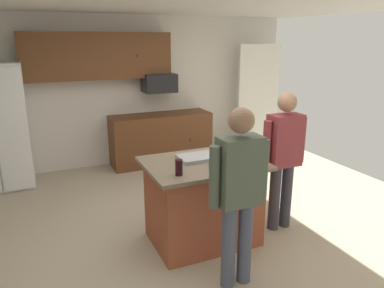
{
  "coord_description": "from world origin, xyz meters",
  "views": [
    {
      "loc": [
        -1.45,
        -3.6,
        2.2
      ],
      "look_at": [
        0.14,
        0.02,
        1.05
      ],
      "focal_mm": 34.1,
      "sensor_mm": 36.0,
      "label": 1
    }
  ],
  "objects_px": {
    "glass_stout_tall": "(179,167)",
    "mug_ceramic_white": "(238,151)",
    "glass_dark_ale": "(240,157)",
    "mug_blue_stoneware": "(213,163)",
    "microwave_over_range": "(159,83)",
    "person_guest_left": "(284,153)",
    "kitchen_island": "(203,201)",
    "serving_tray": "(199,157)",
    "person_guest_by_door": "(239,188)"
  },
  "relations": [
    {
      "from": "serving_tray",
      "to": "microwave_over_range",
      "type": "bearing_deg",
      "value": 80.01
    },
    {
      "from": "person_guest_by_door",
      "to": "person_guest_left",
      "type": "height_order",
      "value": "person_guest_by_door"
    },
    {
      "from": "person_guest_left",
      "to": "mug_ceramic_white",
      "type": "height_order",
      "value": "person_guest_left"
    },
    {
      "from": "glass_dark_ale",
      "to": "person_guest_left",
      "type": "bearing_deg",
      "value": 11.01
    },
    {
      "from": "kitchen_island",
      "to": "glass_dark_ale",
      "type": "relative_size",
      "value": 7.69
    },
    {
      "from": "person_guest_left",
      "to": "mug_ceramic_white",
      "type": "distance_m",
      "value": 0.54
    },
    {
      "from": "serving_tray",
      "to": "kitchen_island",
      "type": "bearing_deg",
      "value": -83.05
    },
    {
      "from": "glass_stout_tall",
      "to": "mug_ceramic_white",
      "type": "height_order",
      "value": "glass_stout_tall"
    },
    {
      "from": "glass_stout_tall",
      "to": "glass_dark_ale",
      "type": "height_order",
      "value": "glass_dark_ale"
    },
    {
      "from": "person_guest_by_door",
      "to": "glass_stout_tall",
      "type": "relative_size",
      "value": 10.56
    },
    {
      "from": "microwave_over_range",
      "to": "serving_tray",
      "type": "bearing_deg",
      "value": -99.99
    },
    {
      "from": "glass_stout_tall",
      "to": "serving_tray",
      "type": "bearing_deg",
      "value": 43.8
    },
    {
      "from": "person_guest_left",
      "to": "serving_tray",
      "type": "distance_m",
      "value": 1.0
    },
    {
      "from": "kitchen_island",
      "to": "mug_blue_stoneware",
      "type": "xyz_separation_m",
      "value": [
        -0.0,
        -0.23,
        0.52
      ]
    },
    {
      "from": "person_guest_by_door",
      "to": "mug_blue_stoneware",
      "type": "bearing_deg",
      "value": -0.87
    },
    {
      "from": "person_guest_by_door",
      "to": "mug_ceramic_white",
      "type": "height_order",
      "value": "person_guest_by_door"
    },
    {
      "from": "microwave_over_range",
      "to": "serving_tray",
      "type": "height_order",
      "value": "microwave_over_range"
    },
    {
      "from": "glass_dark_ale",
      "to": "mug_blue_stoneware",
      "type": "bearing_deg",
      "value": 179.17
    },
    {
      "from": "mug_blue_stoneware",
      "to": "person_guest_by_door",
      "type": "bearing_deg",
      "value": -94.17
    },
    {
      "from": "kitchen_island",
      "to": "person_guest_left",
      "type": "distance_m",
      "value": 1.08
    },
    {
      "from": "glass_stout_tall",
      "to": "mug_ceramic_white",
      "type": "distance_m",
      "value": 0.89
    },
    {
      "from": "glass_stout_tall",
      "to": "serving_tray",
      "type": "height_order",
      "value": "glass_stout_tall"
    },
    {
      "from": "kitchen_island",
      "to": "person_guest_by_door",
      "type": "height_order",
      "value": "person_guest_by_door"
    },
    {
      "from": "person_guest_left",
      "to": "mug_ceramic_white",
      "type": "xyz_separation_m",
      "value": [
        -0.52,
        0.14,
        0.04
      ]
    },
    {
      "from": "kitchen_island",
      "to": "glass_stout_tall",
      "type": "bearing_deg",
      "value": -145.29
    },
    {
      "from": "mug_ceramic_white",
      "to": "glass_stout_tall",
      "type": "bearing_deg",
      "value": -160.14
    },
    {
      "from": "kitchen_island",
      "to": "glass_dark_ale",
      "type": "xyz_separation_m",
      "value": [
        0.31,
        -0.24,
        0.54
      ]
    },
    {
      "from": "person_guest_by_door",
      "to": "microwave_over_range",
      "type": "bearing_deg",
      "value": -4.77
    },
    {
      "from": "microwave_over_range",
      "to": "glass_dark_ale",
      "type": "relative_size",
      "value": 3.45
    },
    {
      "from": "person_guest_by_door",
      "to": "mug_ceramic_white",
      "type": "distance_m",
      "value": 0.98
    },
    {
      "from": "microwave_over_range",
      "to": "kitchen_island",
      "type": "bearing_deg",
      "value": -99.44
    },
    {
      "from": "kitchen_island",
      "to": "glass_stout_tall",
      "type": "distance_m",
      "value": 0.72
    },
    {
      "from": "kitchen_island",
      "to": "glass_stout_tall",
      "type": "relative_size",
      "value": 7.93
    },
    {
      "from": "glass_stout_tall",
      "to": "kitchen_island",
      "type": "bearing_deg",
      "value": 34.71
    },
    {
      "from": "microwave_over_range",
      "to": "serving_tray",
      "type": "distance_m",
      "value": 2.78
    },
    {
      "from": "person_guest_left",
      "to": "mug_blue_stoneware",
      "type": "height_order",
      "value": "person_guest_left"
    },
    {
      "from": "person_guest_by_door",
      "to": "glass_stout_tall",
      "type": "distance_m",
      "value": 0.65
    },
    {
      "from": "microwave_over_range",
      "to": "person_guest_left",
      "type": "distance_m",
      "value": 2.98
    },
    {
      "from": "microwave_over_range",
      "to": "mug_ceramic_white",
      "type": "relative_size",
      "value": 4.24
    },
    {
      "from": "kitchen_island",
      "to": "person_guest_by_door",
      "type": "bearing_deg",
      "value": -93.29
    },
    {
      "from": "person_guest_by_door",
      "to": "glass_dark_ale",
      "type": "bearing_deg",
      "value": -28.5
    },
    {
      "from": "mug_ceramic_white",
      "to": "microwave_over_range",
      "type": "bearing_deg",
      "value": 89.75
    },
    {
      "from": "kitchen_island",
      "to": "person_guest_by_door",
      "type": "xyz_separation_m",
      "value": [
        -0.05,
        -0.81,
        0.48
      ]
    },
    {
      "from": "person_guest_by_door",
      "to": "kitchen_island",
      "type": "bearing_deg",
      "value": -0.0
    },
    {
      "from": "glass_dark_ale",
      "to": "mug_ceramic_white",
      "type": "bearing_deg",
      "value": 62.88
    },
    {
      "from": "person_guest_by_door",
      "to": "serving_tray",
      "type": "relative_size",
      "value": 3.78
    },
    {
      "from": "microwave_over_range",
      "to": "mug_ceramic_white",
      "type": "height_order",
      "value": "microwave_over_range"
    },
    {
      "from": "microwave_over_range",
      "to": "glass_dark_ale",
      "type": "distance_m",
      "value": 3.05
    },
    {
      "from": "serving_tray",
      "to": "person_guest_left",
      "type": "bearing_deg",
      "value": -11.59
    },
    {
      "from": "person_guest_left",
      "to": "glass_stout_tall",
      "type": "height_order",
      "value": "person_guest_left"
    }
  ]
}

